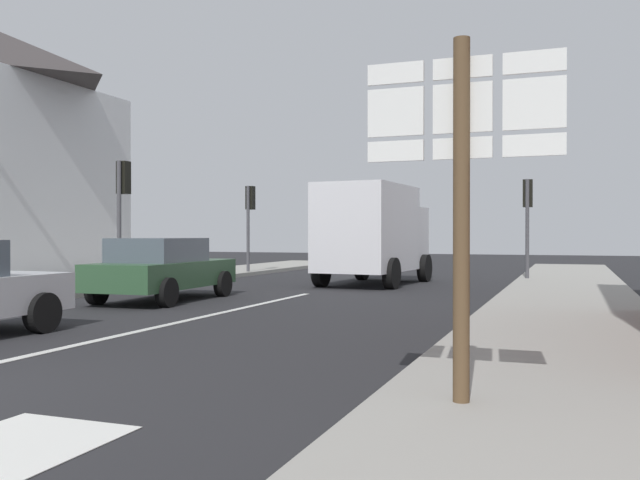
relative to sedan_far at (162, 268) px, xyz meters
The scene contains 9 objects.
ground_plane 2.77m from the sedan_far, 18.75° to the left, with size 80.00×80.00×0.00m, color #232326.
sidewalk_right 9.01m from the sedan_far, ahead, with size 3.11×44.00×0.14m, color gray.
lane_centre_stripe 4.10m from the sedan_far, 51.30° to the right, with size 0.16×12.00×0.01m, color silver.
sedan_far is the anchor object (origin of this frame).
delivery_truck 7.47m from the sedan_far, 64.23° to the left, with size 2.79×5.14×3.05m.
route_sign_post 11.37m from the sedan_far, 44.01° to the right, with size 1.66×0.14×3.20m.
traffic_light_far_left 10.41m from the sedan_far, 104.78° to the left, with size 0.30×0.49×3.42m.
traffic_light_far_right 12.28m from the sedan_far, 50.99° to the left, with size 0.30×0.49×3.35m.
traffic_light_near_left 3.81m from the sedan_far, 142.36° to the left, with size 0.30×0.49×3.58m.
Camera 1 is at (6.48, -4.49, 1.55)m, focal length 38.16 mm.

